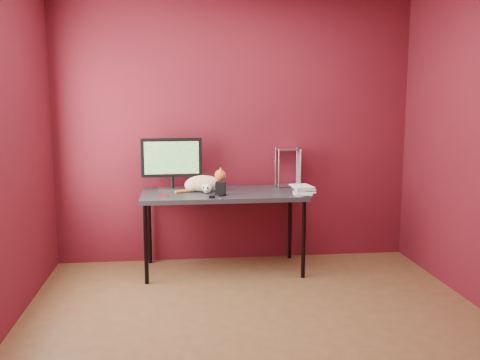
{
  "coord_description": "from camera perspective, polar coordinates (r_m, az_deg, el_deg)",
  "views": [
    {
      "loc": [
        -0.55,
        -3.5,
        1.62
      ],
      "look_at": [
        -0.02,
        1.15,
        0.9
      ],
      "focal_mm": 40.0,
      "sensor_mm": 36.0,
      "label": 1
    }
  ],
  "objects": [
    {
      "name": "speaker",
      "position": [
        4.78,
        -2.1,
        -0.98
      ],
      "size": [
        0.11,
        0.11,
        0.12
      ],
      "rotation": [
        0.0,
        0.0,
        -0.17
      ],
      "color": "black",
      "rests_on": "desk"
    },
    {
      "name": "cat",
      "position": [
        4.99,
        -3.94,
        -0.34
      ],
      "size": [
        0.48,
        0.18,
        0.23
      ],
      "rotation": [
        0.0,
        0.0,
        -0.01
      ],
      "color": "orange",
      "rests_on": "desk"
    },
    {
      "name": "book_stack",
      "position": [
        4.81,
        5.85,
        3.9
      ],
      "size": [
        0.21,
        0.26,
        0.93
      ],
      "rotation": [
        0.0,
        0.0,
        0.03
      ],
      "color": "beige",
      "rests_on": "desk"
    },
    {
      "name": "pocket_knife",
      "position": [
        4.79,
        -8.13,
        -1.67
      ],
      "size": [
        0.07,
        0.03,
        0.01
      ],
      "primitive_type": "cube",
      "rotation": [
        0.0,
        0.0,
        -0.16
      ],
      "color": "maroon",
      "rests_on": "desk"
    },
    {
      "name": "desk",
      "position": [
        4.97,
        -1.82,
        -1.87
      ],
      "size": [
        1.5,
        0.7,
        0.75
      ],
      "color": "black",
      "rests_on": "ground"
    },
    {
      "name": "washer",
      "position": [
        4.67,
        -2.05,
        -1.91
      ],
      "size": [
        0.04,
        0.04,
        0.0
      ],
      "primitive_type": "cylinder",
      "color": "#A1A1A5",
      "rests_on": "desk"
    },
    {
      "name": "room",
      "position": [
        3.54,
        2.4,
        5.96
      ],
      "size": [
        3.52,
        3.52,
        2.61
      ],
      "color": "#54371D",
      "rests_on": "ground"
    },
    {
      "name": "skull_mug",
      "position": [
        4.9,
        -3.53,
        -0.92
      ],
      "size": [
        0.09,
        0.1,
        0.09
      ],
      "rotation": [
        0.0,
        0.0,
        -0.42
      ],
      "color": "silver",
      "rests_on": "desk"
    },
    {
      "name": "black_gadget",
      "position": [
        4.66,
        -3.0,
        -1.81
      ],
      "size": [
        0.05,
        0.03,
        0.02
      ],
      "primitive_type": "cube",
      "rotation": [
        0.0,
        0.0,
        0.05
      ],
      "color": "black",
      "rests_on": "desk"
    },
    {
      "name": "monitor",
      "position": [
        5.08,
        -7.3,
        2.0
      ],
      "size": [
        0.57,
        0.19,
        0.49
      ],
      "rotation": [
        0.0,
        0.0,
        0.05
      ],
      "color": "#A1A1A5",
      "rests_on": "desk"
    },
    {
      "name": "wire_rack",
      "position": [
        5.29,
        5.13,
        1.35
      ],
      "size": [
        0.23,
        0.19,
        0.37
      ],
      "rotation": [
        0.0,
        0.0,
        0.0
      ],
      "color": "#A1A1A5",
      "rests_on": "desk"
    }
  ]
}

